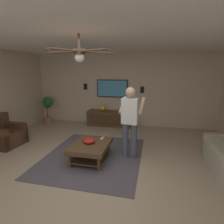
{
  "coord_description": "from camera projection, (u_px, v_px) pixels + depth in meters",
  "views": [
    {
      "loc": [
        -3.16,
        -1.14,
        2.0
      ],
      "look_at": [
        0.84,
        -0.22,
        1.07
      ],
      "focal_mm": 29.55,
      "sensor_mm": 36.0,
      "label": 1
    }
  ],
  "objects": [
    {
      "name": "ground_plane",
      "position": [
        92.0,
        172.0,
        3.7
      ],
      "size": [
        8.3,
        8.3,
        0.0
      ],
      "primitive_type": "plane",
      "color": "tan"
    },
    {
      "name": "wall_back_tv",
      "position": [
        122.0,
        90.0,
        6.74
      ],
      "size": [
        0.1,
        6.75,
        2.6
      ],
      "primitive_type": "cube",
      "color": "#C6B299",
      "rests_on": "ground"
    },
    {
      "name": "ceiling_slab",
      "position": [
        88.0,
        30.0,
        3.11
      ],
      "size": [
        7.11,
        6.75,
        0.1
      ],
      "primitive_type": "cube",
      "color": "white"
    },
    {
      "name": "area_rug",
      "position": [
        94.0,
        156.0,
        4.4
      ],
      "size": [
        2.6,
        2.21,
        0.01
      ],
      "primitive_type": "cube",
      "color": "#514C56",
      "rests_on": "ground"
    },
    {
      "name": "armchair",
      "position": [
        4.0,
        135.0,
        4.99
      ],
      "size": [
        0.86,
        0.86,
        0.82
      ],
      "rotation": [
        0.0,
        0.0,
        -1.64
      ],
      "color": "#472D1E",
      "rests_on": "ground"
    },
    {
      "name": "coffee_table",
      "position": [
        91.0,
        148.0,
        4.14
      ],
      "size": [
        1.0,
        0.8,
        0.4
      ],
      "color": "#513823",
      "rests_on": "ground"
    },
    {
      "name": "media_console",
      "position": [
        111.0,
        119.0,
        6.73
      ],
      "size": [
        0.45,
        1.7,
        0.55
      ],
      "rotation": [
        0.0,
        0.0,
        3.14
      ],
      "color": "#513823",
      "rests_on": "ground"
    },
    {
      "name": "tv",
      "position": [
        112.0,
        88.0,
        6.72
      ],
      "size": [
        0.05,
        1.13,
        0.63
      ],
      "rotation": [
        0.0,
        0.0,
        3.14
      ],
      "color": "black"
    },
    {
      "name": "person_standing",
      "position": [
        130.0,
        119.0,
        4.16
      ],
      "size": [
        0.59,
        0.59,
        1.64
      ],
      "rotation": [
        0.0,
        0.0,
        -0.14
      ],
      "color": "#4C5166",
      "rests_on": "ground"
    },
    {
      "name": "potted_plant_tall",
      "position": [
        48.0,
        105.0,
        7.03
      ],
      "size": [
        0.44,
        0.46,
        1.04
      ],
      "color": "#9E6B4C",
      "rests_on": "ground"
    },
    {
      "name": "bowl",
      "position": [
        89.0,
        141.0,
        4.13
      ],
      "size": [
        0.25,
        0.25,
        0.11
      ],
      "primitive_type": "ellipsoid",
      "color": "red",
      "rests_on": "coffee_table"
    },
    {
      "name": "remote_white",
      "position": [
        102.0,
        138.0,
        4.41
      ],
      "size": [
        0.16,
        0.07,
        0.02
      ],
      "primitive_type": "cube",
      "rotation": [
        0.0,
        0.0,
        2.98
      ],
      "color": "white",
      "rests_on": "coffee_table"
    },
    {
      "name": "remote_black",
      "position": [
        86.0,
        141.0,
        4.23
      ],
      "size": [
        0.12,
        0.15,
        0.02
      ],
      "primitive_type": "cube",
      "rotation": [
        0.0,
        0.0,
        5.35
      ],
      "color": "black",
      "rests_on": "coffee_table"
    },
    {
      "name": "vase_round",
      "position": [
        102.0,
        108.0,
        6.71
      ],
      "size": [
        0.22,
        0.22,
        0.22
      ],
      "primitive_type": "sphere",
      "color": "gold",
      "rests_on": "media_console"
    },
    {
      "name": "wall_speaker_left",
      "position": [
        142.0,
        90.0,
        6.5
      ],
      "size": [
        0.06,
        0.12,
        0.22
      ],
      "primitive_type": "cube",
      "color": "black"
    },
    {
      "name": "wall_speaker_right",
      "position": [
        85.0,
        87.0,
        6.95
      ],
      "size": [
        0.06,
        0.12,
        0.22
      ],
      "primitive_type": "cube",
      "color": "black"
    },
    {
      "name": "ceiling_fan",
      "position": [
        79.0,
        53.0,
        3.07
      ],
      "size": [
        1.15,
        1.17,
        0.46
      ],
      "color": "#4C3828"
    }
  ]
}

